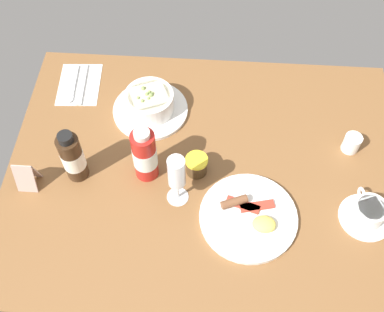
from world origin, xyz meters
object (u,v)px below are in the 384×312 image
sauce_bottle_brown (73,157)px  porridge_bowl (150,104)px  creamer_jug (352,143)px  jam_jar (197,165)px  cutlery_setting (79,85)px  wine_glass (177,175)px  breakfast_plate (249,217)px  coffee_cup (368,213)px  menu_card (26,175)px  sauce_bottle_red (145,155)px

sauce_bottle_brown → porridge_bowl: bearing=-126.7°
porridge_bowl → creamer_jug: size_ratio=3.80×
sauce_bottle_brown → jam_jar: bearing=-174.6°
cutlery_setting → wine_glass: 51.90cm
creamer_jug → sauce_bottle_brown: 76.69cm
porridge_bowl → breakfast_plate: size_ratio=0.88×
coffee_cup → sauce_bottle_brown: size_ratio=0.77×
wine_glass → breakfast_plate: bearing=165.0°
menu_card → wine_glass: bearing=177.9°
sauce_bottle_red → breakfast_plate: size_ratio=0.73×
coffee_cup → menu_card: (89.09, -4.29, 1.63)cm
cutlery_setting → sauce_bottle_brown: bearing=101.4°
coffee_cup → sauce_bottle_brown: sauce_bottle_brown is taller
sauce_bottle_red → sauce_bottle_brown: (18.81, 1.59, -0.58)cm
wine_glass → breakfast_plate: wine_glass is taller
coffee_cup → wine_glass: size_ratio=0.78×
porridge_bowl → sauce_bottle_brown: size_ratio=1.26×
sauce_bottle_red → breakfast_plate: (-27.86, 12.20, -7.72)cm
cutlery_setting → sauce_bottle_brown: sauce_bottle_brown is taller
wine_glass → menu_card: 40.81cm
porridge_bowl → sauce_bottle_red: bearing=94.2°
sauce_bottle_brown → cutlery_setting: bearing=-78.6°
porridge_bowl → cutlery_setting: porridge_bowl is taller
creamer_jug → sauce_bottle_brown: bearing=10.0°
jam_jar → sauce_bottle_brown: 32.84cm
creamer_jug → breakfast_plate: creamer_jug is taller
breakfast_plate → cutlery_setting: bearing=-38.6°
breakfast_plate → menu_card: size_ratio=2.82×
sauce_bottle_brown → menu_card: bearing=18.3°
jam_jar → sauce_bottle_red: size_ratio=0.33×
cutlery_setting → jam_jar: jam_jar is taller
porridge_bowl → cutlery_setting: bearing=-20.3°
creamer_jug → wine_glass: size_ratio=0.34×
coffee_cup → creamer_jug: bearing=-86.3°
sauce_bottle_brown → breakfast_plate: bearing=167.2°
sauce_bottle_red → menu_card: 31.95cm
coffee_cup → breakfast_plate: size_ratio=0.54×
coffee_cup → wine_glass: 49.76cm
coffee_cup → menu_card: 89.20cm
sauce_bottle_red → menu_card: bearing=10.3°
menu_card → porridge_bowl: bearing=-137.4°
wine_glass → jam_jar: size_ratio=2.86×
sauce_bottle_brown → breakfast_plate: (-46.67, 10.62, -7.14)cm
sauce_bottle_red → breakfast_plate: 31.38cm
creamer_jug → menu_card: menu_card is taller
wine_glass → breakfast_plate: 22.22cm
porridge_bowl → wine_glass: size_ratio=1.28×
coffee_cup → breakfast_plate: 30.20cm
creamer_jug → jam_jar: 44.26cm
porridge_bowl → coffee_cup: 67.31cm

